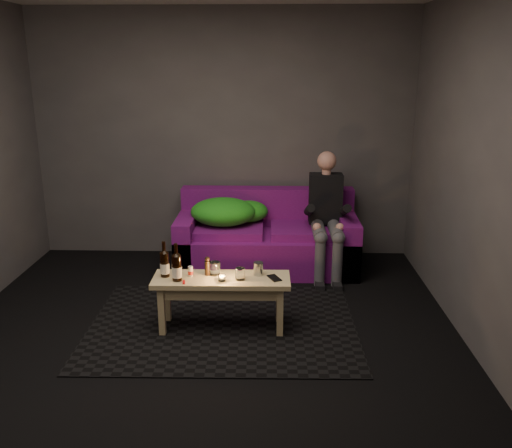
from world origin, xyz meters
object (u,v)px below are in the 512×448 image
(coffee_table, at_px, (222,287))
(steel_cup, at_px, (258,269))
(sofa, at_px, (267,240))
(person, at_px, (326,213))
(beer_bottle_b, at_px, (177,267))
(beer_bottle_a, at_px, (165,264))

(coffee_table, distance_m, steel_cup, 0.32)
(coffee_table, bearing_deg, sofa, 76.16)
(person, relative_size, coffee_table, 1.13)
(sofa, relative_size, steel_cup, 17.32)
(coffee_table, xyz_separation_m, steel_cup, (0.29, 0.06, 0.13))
(person, bearing_deg, steel_cup, -118.57)
(beer_bottle_b, bearing_deg, steel_cup, 12.00)
(beer_bottle_a, height_order, steel_cup, beer_bottle_a)
(coffee_table, xyz_separation_m, beer_bottle_a, (-0.44, 0.01, 0.18))
(sofa, relative_size, beer_bottle_b, 6.07)
(sofa, bearing_deg, beer_bottle_b, -114.88)
(person, relative_size, beer_bottle_a, 4.22)
(beer_bottle_a, xyz_separation_m, beer_bottle_b, (0.11, -0.08, 0.00))
(coffee_table, bearing_deg, beer_bottle_a, 178.33)
(beer_bottle_b, xyz_separation_m, steel_cup, (0.62, 0.13, -0.06))
(sofa, distance_m, person, 0.70)
(beer_bottle_a, bearing_deg, sofa, 60.34)
(sofa, relative_size, beer_bottle_a, 6.33)
(person, xyz_separation_m, beer_bottle_b, (-1.27, -1.31, -0.08))
(sofa, height_order, coffee_table, sofa)
(person, xyz_separation_m, coffee_table, (-0.93, -1.25, -0.27))
(beer_bottle_a, bearing_deg, person, 41.92)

